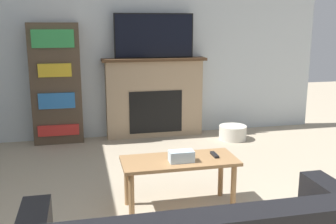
# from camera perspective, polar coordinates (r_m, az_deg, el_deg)

# --- Properties ---
(wall_back) EXTENTS (5.71, 0.06, 2.70)m
(wall_back) POSITION_cam_1_polar(r_m,az_deg,el_deg) (5.88, -4.62, 9.57)
(wall_back) COLOR silver
(wall_back) RESTS_ON ground_plane
(fireplace) EXTENTS (1.53, 0.28, 1.18)m
(fireplace) POSITION_cam_1_polar(r_m,az_deg,el_deg) (5.87, -1.99, 2.14)
(fireplace) COLOR tan
(fireplace) RESTS_ON ground_plane
(tv) EXTENTS (1.15, 0.03, 0.64)m
(tv) POSITION_cam_1_polar(r_m,az_deg,el_deg) (5.75, -2.02, 10.98)
(tv) COLOR black
(tv) RESTS_ON fireplace
(coffee_table) EXTENTS (1.05, 0.45, 0.47)m
(coffee_table) POSITION_cam_1_polar(r_m,az_deg,el_deg) (3.61, 1.66, -7.92)
(coffee_table) COLOR #A87A4C
(coffee_table) RESTS_ON ground_plane
(tissue_box) EXTENTS (0.22, 0.12, 0.10)m
(tissue_box) POSITION_cam_1_polar(r_m,az_deg,el_deg) (3.51, 1.95, -6.43)
(tissue_box) COLOR silver
(tissue_box) RESTS_ON coffee_table
(remote_control) EXTENTS (0.04, 0.15, 0.02)m
(remote_control) POSITION_cam_1_polar(r_m,az_deg,el_deg) (3.69, 6.76, -6.18)
(remote_control) COLOR black
(remote_control) RESTS_ON coffee_table
(bookshelf) EXTENTS (0.68, 0.29, 1.68)m
(bookshelf) POSITION_cam_1_polar(r_m,az_deg,el_deg) (5.72, -15.90, 3.93)
(bookshelf) COLOR #4C3D2D
(bookshelf) RESTS_ON ground_plane
(storage_basket) EXTENTS (0.40, 0.40, 0.20)m
(storage_basket) POSITION_cam_1_polar(r_m,az_deg,el_deg) (5.87, 9.37, -2.95)
(storage_basket) COLOR silver
(storage_basket) RESTS_ON ground_plane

